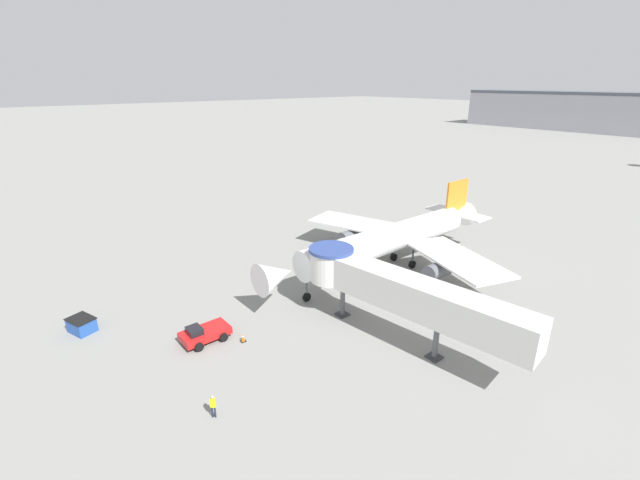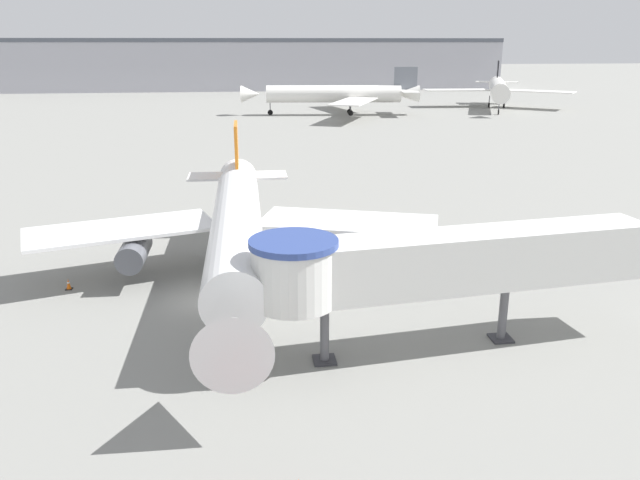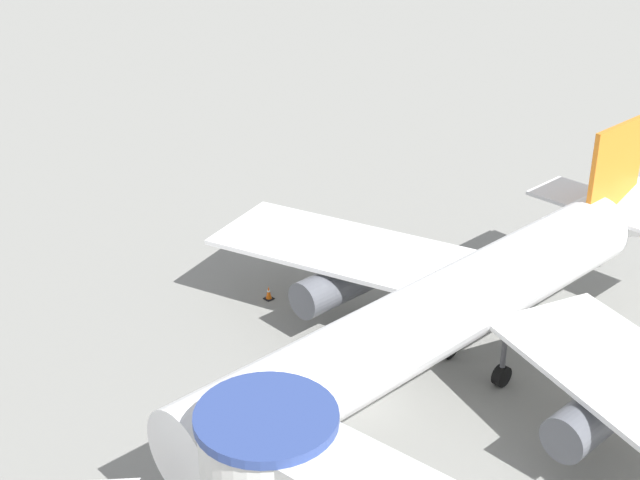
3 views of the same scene
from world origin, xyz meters
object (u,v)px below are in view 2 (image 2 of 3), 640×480
(main_airplane, at_px, (237,226))
(background_jet_gray_tail, at_px, (338,94))
(traffic_cone_port_wing, at_px, (69,284))
(background_jet_black_tail, at_px, (498,88))
(jet_bridge, at_px, (430,263))

(main_airplane, xyz_separation_m, background_jet_gray_tail, (21.15, 94.67, 0.63))
(traffic_cone_port_wing, distance_m, background_jet_gray_tail, 100.00)
(background_jet_black_tail, bearing_deg, jet_bridge, -93.20)
(traffic_cone_port_wing, bearing_deg, main_airplane, 0.36)
(jet_bridge, relative_size, traffic_cone_port_wing, 29.47)
(traffic_cone_port_wing, relative_size, background_jet_gray_tail, 0.02)
(jet_bridge, bearing_deg, main_airplane, 124.35)
(background_jet_gray_tail, bearing_deg, background_jet_black_tail, 107.93)
(traffic_cone_port_wing, bearing_deg, jet_bridge, -27.88)
(main_airplane, distance_m, jet_bridge, 14.16)
(jet_bridge, distance_m, background_jet_gray_tail, 105.94)
(traffic_cone_port_wing, bearing_deg, background_jet_black_tail, 55.68)
(main_airplane, height_order, traffic_cone_port_wing, main_airplane)
(main_airplane, distance_m, background_jet_black_tail, 118.99)
(main_airplane, distance_m, background_jet_gray_tail, 97.01)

